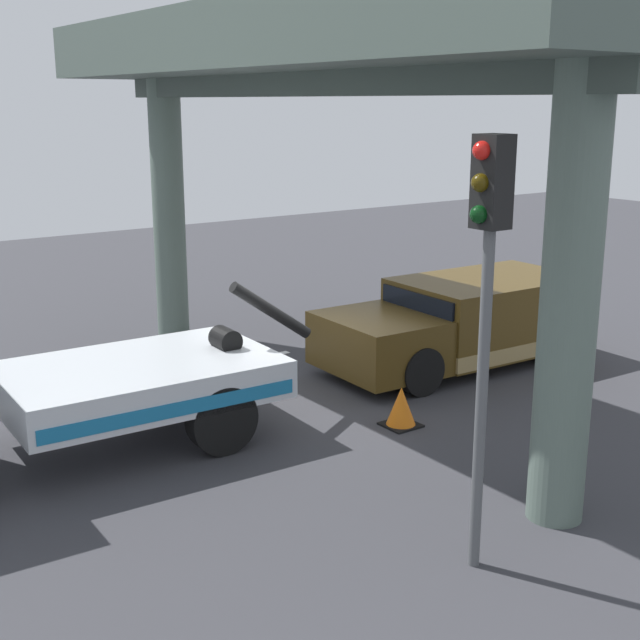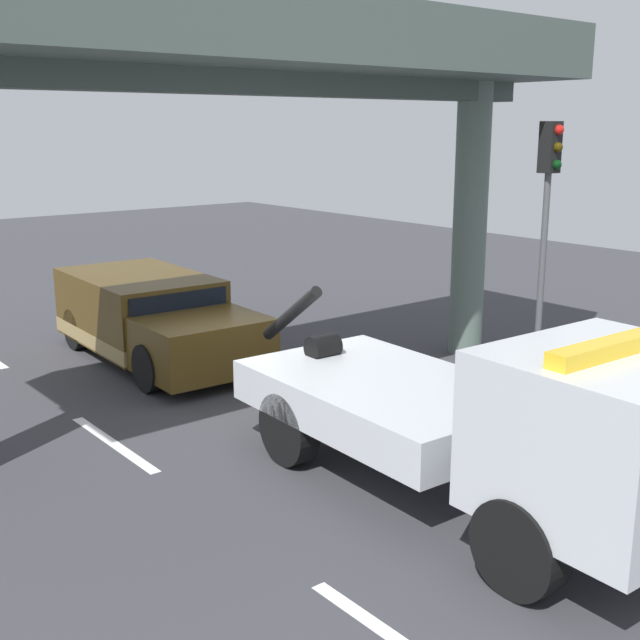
% 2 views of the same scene
% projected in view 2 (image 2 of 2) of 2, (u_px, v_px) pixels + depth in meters
% --- Properties ---
extents(ground_plane, '(60.00, 40.00, 0.10)m').
position_uv_depth(ground_plane, '(259.00, 409.00, 13.10)').
color(ground_plane, '#38383D').
extents(lane_stripe_mid, '(2.60, 0.16, 0.01)m').
position_uv_depth(lane_stripe_mid, '(113.00, 443.00, 11.55)').
color(lane_stripe_mid, silver).
rests_on(lane_stripe_mid, ground).
extents(tow_truck_white, '(7.29, 2.61, 2.46)m').
position_uv_depth(tow_truck_white, '(499.00, 420.00, 9.11)').
color(tow_truck_white, silver).
rests_on(tow_truck_white, ground).
extents(towed_van_green, '(5.27, 2.38, 1.58)m').
position_uv_depth(towed_van_green, '(152.00, 319.00, 15.64)').
color(towed_van_green, '#4C3814').
rests_on(towed_van_green, ground).
extents(overpass_structure, '(3.60, 12.20, 6.18)m').
position_uv_depth(overpass_structure, '(249.00, 60.00, 11.87)').
color(overpass_structure, '#596B60').
rests_on(overpass_structure, ground).
extents(traffic_light_near, '(0.39, 0.32, 4.52)m').
position_uv_depth(traffic_light_near, '(548.00, 192.00, 14.41)').
color(traffic_light_near, '#515456').
rests_on(traffic_light_near, ground).
extents(traffic_cone_orange, '(0.52, 0.52, 0.62)m').
position_uv_depth(traffic_cone_orange, '(324.00, 362.00, 14.50)').
color(traffic_cone_orange, orange).
rests_on(traffic_cone_orange, ground).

